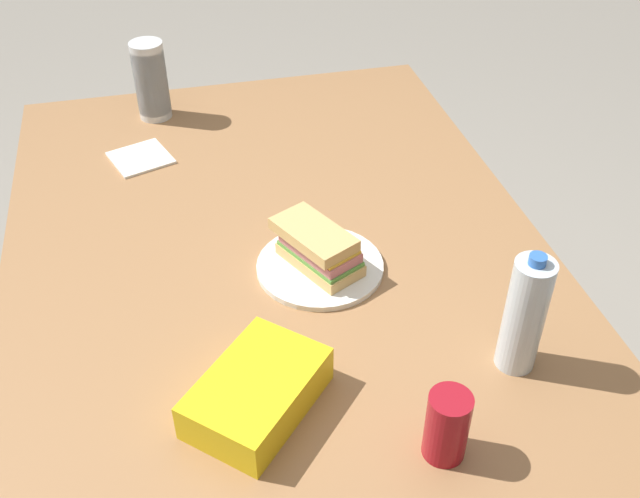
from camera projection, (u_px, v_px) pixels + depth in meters
name	position (u px, v px, depth m)	size (l,w,h in m)	color
ground_plane	(286.00, 462.00, 2.00)	(8.00, 8.00, 0.00)	gray
dining_table	(277.00, 274.00, 1.59)	(1.51, 1.09, 0.75)	#9E7047
paper_plate	(320.00, 266.00, 1.46)	(0.25, 0.25, 0.01)	white
sandwich	(318.00, 247.00, 1.44)	(0.20, 0.17, 0.08)	#DBB26B
soda_can_red	(447.00, 426.00, 1.09)	(0.07, 0.07, 0.12)	maroon
chip_bag	(257.00, 392.00, 1.18)	(0.23, 0.15, 0.07)	yellow
water_bottle_tall	(525.00, 315.00, 1.20)	(0.07, 0.07, 0.23)	silver
plastic_cup_stack	(151.00, 81.00, 1.89)	(0.08, 0.08, 0.20)	silver
paper_napkin	(141.00, 158.00, 1.79)	(0.13, 0.13, 0.01)	white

